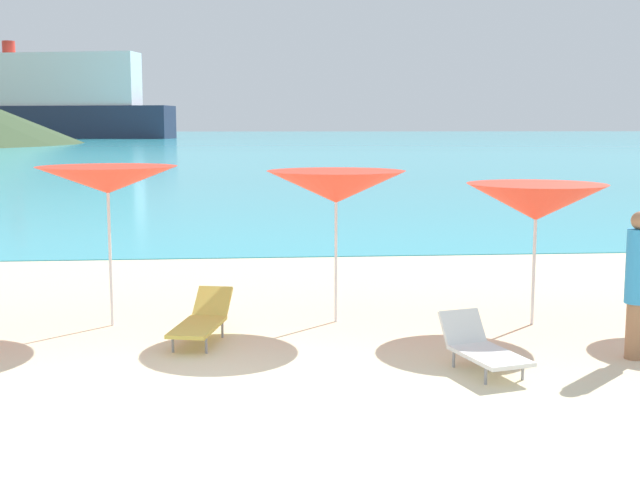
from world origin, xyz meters
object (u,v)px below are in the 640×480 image
umbrella_4 (108,180)px  umbrella_5 (336,187)px  umbrella_6 (536,202)px  cruise_ship (42,101)px  lounge_chair_7 (482,347)px  beachgoer_0 (637,280)px  lounge_chair_2 (202,319)px

umbrella_4 → umbrella_5: size_ratio=1.03×
umbrella_6 → cruise_ship: cruise_ship is taller
lounge_chair_7 → beachgoer_0: beachgoer_0 is taller
lounge_chair_2 → umbrella_5: bearing=39.3°
umbrella_6 → beachgoer_0: (0.66, -1.88, -0.80)m
umbrella_4 → lounge_chair_7: bearing=-29.3°
lounge_chair_2 → lounge_chair_7: lounge_chair_7 is taller
umbrella_5 → umbrella_6: umbrella_5 is taller
umbrella_4 → beachgoer_0: (6.82, -2.36, -1.13)m
umbrella_4 → beachgoer_0: umbrella_4 is taller
umbrella_6 → beachgoer_0: size_ratio=1.15×
umbrella_6 → lounge_chair_7: size_ratio=1.52×
umbrella_5 → lounge_chair_7: umbrella_5 is taller
beachgoer_0 → cruise_ship: cruise_ship is taller
cruise_ship → umbrella_6: bearing=-60.7°
umbrella_4 → umbrella_6: umbrella_4 is taller
umbrella_4 → lounge_chair_2: size_ratio=1.40×
umbrella_5 → cruise_ship: 199.28m
lounge_chair_2 → beachgoer_0: beachgoer_0 is taller
umbrella_6 → lounge_chair_2: (-4.80, -0.53, -1.51)m
lounge_chair_7 → lounge_chair_2: bearing=138.6°
umbrella_4 → umbrella_6: (6.16, -0.49, -0.32)m
lounge_chair_2 → beachgoer_0: bearing=-1.1°
umbrella_5 → beachgoer_0: size_ratio=1.21×
umbrella_6 → lounge_chair_2: 5.06m
lounge_chair_7 → umbrella_5: bearing=103.9°
umbrella_5 → lounge_chair_2: bearing=-153.5°
umbrella_5 → umbrella_4: bearing=179.0°
umbrella_4 → beachgoer_0: size_ratio=1.25×
umbrella_4 → cruise_ship: size_ratio=0.04×
umbrella_4 → beachgoer_0: 7.30m
cruise_ship → umbrella_5: bearing=-61.5°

